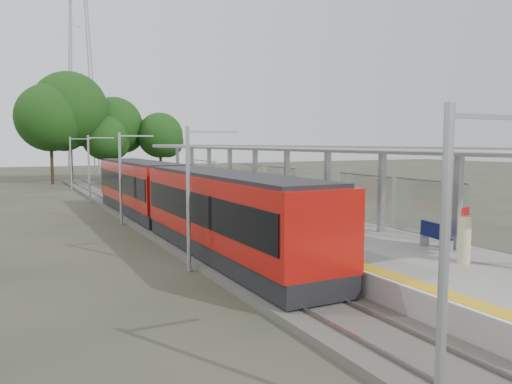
# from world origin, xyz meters

# --- Properties ---
(ground) EXTENTS (200.00, 200.00, 0.00)m
(ground) POSITION_xyz_m (0.00, 0.00, 0.00)
(ground) COLOR #474438
(ground) RESTS_ON ground
(trackbed) EXTENTS (3.00, 70.00, 0.24)m
(trackbed) POSITION_xyz_m (-4.50, 20.00, 0.12)
(trackbed) COLOR #59544C
(trackbed) RESTS_ON ground
(platform) EXTENTS (6.00, 50.00, 1.00)m
(platform) POSITION_xyz_m (0.00, 20.00, 0.50)
(platform) COLOR gray
(platform) RESTS_ON ground
(tactile_strip) EXTENTS (0.60, 50.00, 0.02)m
(tactile_strip) POSITION_xyz_m (-2.55, 20.00, 1.01)
(tactile_strip) COLOR gold
(tactile_strip) RESTS_ON platform
(end_fence) EXTENTS (6.00, 0.10, 1.20)m
(end_fence) POSITION_xyz_m (0.00, 44.95, 1.60)
(end_fence) COLOR #9EA0A5
(end_fence) RESTS_ON platform
(train) EXTENTS (2.74, 27.60, 3.62)m
(train) POSITION_xyz_m (-4.50, 14.50, 2.05)
(train) COLOR black
(train) RESTS_ON ground
(canopy) EXTENTS (3.27, 38.00, 3.66)m
(canopy) POSITION_xyz_m (1.61, 16.19, 4.20)
(canopy) COLOR #9EA0A5
(canopy) RESTS_ON platform
(pylon) EXTENTS (8.00, 4.00, 38.00)m
(pylon) POSITION_xyz_m (-1.00, 73.00, 19.00)
(pylon) COLOR #9EA0A5
(pylon) RESTS_ON ground
(tree_cluster) EXTENTS (20.07, 10.79, 13.21)m
(tree_cluster) POSITION_xyz_m (-3.12, 53.01, 7.56)
(tree_cluster) COLOR #382316
(tree_cluster) RESTS_ON ground
(catenary_masts) EXTENTS (2.08, 48.16, 5.40)m
(catenary_masts) POSITION_xyz_m (-6.22, 19.00, 2.91)
(catenary_masts) COLOR #9EA0A5
(catenary_masts) RESTS_ON ground
(bench_near) EXTENTS (0.70, 1.45, 0.95)m
(bench_near) POSITION_xyz_m (1.41, 2.45, 1.50)
(bench_near) COLOR #0D1445
(bench_near) RESTS_ON platform
(bench_mid) EXTENTS (0.64, 1.39, 0.92)m
(bench_mid) POSITION_xyz_m (2.62, 12.68, 1.48)
(bench_mid) COLOR #0D1445
(bench_mid) RESTS_ON platform
(bench_far) EXTENTS (1.12, 1.71, 1.13)m
(bench_far) POSITION_xyz_m (2.60, 25.61, 1.59)
(bench_far) COLOR #0D1445
(bench_far) RESTS_ON platform
(info_pillar_near) EXTENTS (0.40, 0.40, 1.78)m
(info_pillar_near) POSITION_xyz_m (0.54, 0.42, 1.77)
(info_pillar_near) COLOR #C4BF8F
(info_pillar_near) RESTS_ON platform
(info_pillar_far) EXTENTS (0.44, 0.44, 1.95)m
(info_pillar_far) POSITION_xyz_m (0.78, 20.32, 1.85)
(info_pillar_far) COLOR #C4BF8F
(info_pillar_far) RESTS_ON platform
(litter_bin) EXTENTS (0.47, 0.47, 0.84)m
(litter_bin) POSITION_xyz_m (0.65, 21.34, 1.42)
(litter_bin) COLOR #9EA0A5
(litter_bin) RESTS_ON platform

